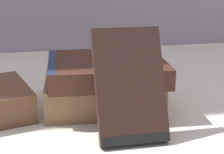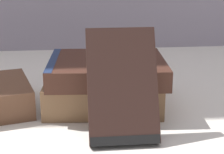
# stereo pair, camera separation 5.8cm
# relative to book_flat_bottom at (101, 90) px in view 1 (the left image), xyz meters

# --- Properties ---
(ground_plane) EXTENTS (3.00, 3.00, 0.00)m
(ground_plane) POSITION_rel_book_flat_bottom_xyz_m (0.00, -0.02, -0.02)
(ground_plane) COLOR silver
(book_flat_bottom) EXTENTS (0.20, 0.18, 0.05)m
(book_flat_bottom) POSITION_rel_book_flat_bottom_xyz_m (0.00, 0.00, 0.00)
(book_flat_bottom) COLOR brown
(book_flat_bottom) RESTS_ON ground_plane
(book_flat_top) EXTENTS (0.20, 0.17, 0.03)m
(book_flat_top) POSITION_rel_book_flat_bottom_xyz_m (0.00, -0.01, 0.04)
(book_flat_top) COLOR #422319
(book_flat_top) RESTS_ON book_flat_bottom
(book_leaning_front) EXTENTS (0.09, 0.08, 0.15)m
(book_leaning_front) POSITION_rel_book_flat_bottom_xyz_m (0.02, -0.13, 0.04)
(book_leaning_front) COLOR #331E19
(book_leaning_front) RESTS_ON ground_plane
(pocket_watch) EXTENTS (0.06, 0.06, 0.01)m
(pocket_watch) POSITION_rel_book_flat_bottom_xyz_m (0.05, -0.03, 0.06)
(pocket_watch) COLOR silver
(pocket_watch) RESTS_ON book_flat_top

